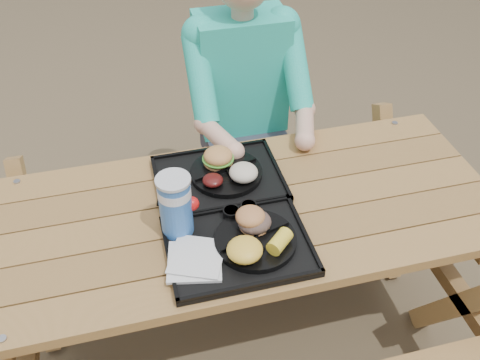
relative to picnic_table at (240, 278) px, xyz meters
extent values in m
plane|color=#999999|center=(0.00, 0.00, -0.38)|extent=(60.00, 60.00, 0.00)
cube|color=black|center=(-0.05, -0.18, 0.39)|extent=(0.45, 0.35, 0.02)
cube|color=black|center=(-0.04, 0.15, 0.39)|extent=(0.45, 0.35, 0.02)
cylinder|color=black|center=(0.00, -0.18, 0.41)|extent=(0.26, 0.26, 0.02)
cylinder|color=black|center=(-0.01, 0.16, 0.41)|extent=(0.26, 0.26, 0.02)
cube|color=silver|center=(-0.20, -0.21, 0.40)|extent=(0.19, 0.19, 0.02)
cylinder|color=#1651A8|center=(-0.22, -0.07, 0.50)|extent=(0.10, 0.10, 0.21)
cylinder|color=#320905|center=(-0.04, -0.05, 0.41)|extent=(0.06, 0.06, 0.03)
cylinder|color=gold|center=(0.02, -0.04, 0.41)|extent=(0.05, 0.05, 0.03)
ellipsoid|color=yellow|center=(-0.05, -0.24, 0.44)|extent=(0.11, 0.11, 0.06)
cube|color=black|center=(-0.22, 0.16, 0.40)|extent=(0.05, 0.18, 0.01)
ellipsoid|color=#4B100F|center=(-0.07, 0.10, 0.43)|extent=(0.07, 0.07, 0.03)
ellipsoid|color=beige|center=(0.04, 0.11, 0.44)|extent=(0.10, 0.10, 0.06)
camera|label=1|loc=(-0.33, -1.28, 1.65)|focal=40.00mm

